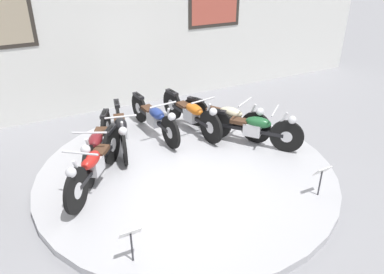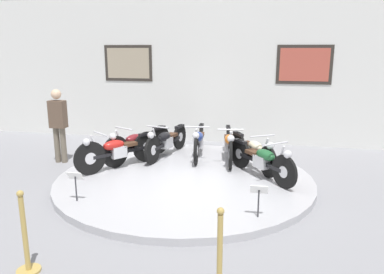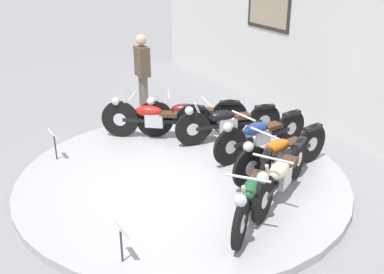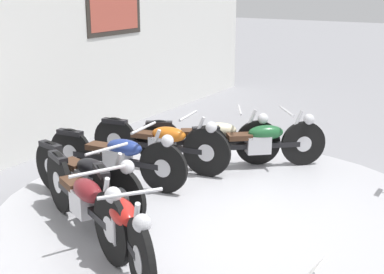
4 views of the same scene
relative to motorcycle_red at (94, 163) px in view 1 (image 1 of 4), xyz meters
name	(u,v)px [view 1 (image 1 of 4)]	position (x,y,z in m)	size (l,w,h in m)	color
ground_plane	(187,175)	(1.47, -0.22, -0.52)	(60.00, 60.00, 0.00)	gray
display_platform	(187,172)	(1.47, -0.22, -0.46)	(4.98, 4.98, 0.12)	#ADADB2
back_wall	(117,22)	(1.47, 3.25, 1.45)	(14.00, 0.22, 3.93)	silver
motorcycle_red	(94,163)	(0.00, 0.00, 0.00)	(1.26, 1.65, 0.81)	black
motorcycle_maroon	(98,143)	(0.20, 0.61, 0.00)	(0.94, 1.85, 0.81)	black
motorcycle_black	(121,128)	(0.74, 1.05, -0.02)	(0.59, 1.94, 0.79)	black
motorcycle_blue	(155,117)	(1.47, 1.22, -0.02)	(0.54, 1.97, 0.79)	black
motorcycle_orange	(191,113)	(2.20, 1.05, -0.01)	(0.54, 1.98, 0.80)	black
motorcycle_cream	(226,117)	(2.74, 0.61, -0.02)	(1.04, 1.73, 0.79)	black
motorcycle_green	(253,127)	(2.95, 0.00, -0.02)	(1.31, 1.54, 0.78)	black
info_placard_front_left	(131,237)	(0.00, -1.77, -0.03)	(0.26, 0.11, 0.51)	#333338
info_placard_front_centre	(322,175)	(2.95, -1.77, -0.03)	(0.26, 0.11, 0.51)	#333338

